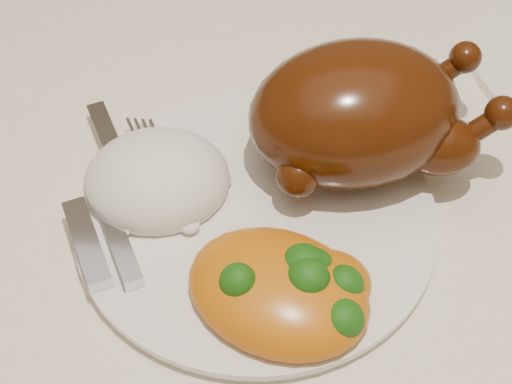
{
  "coord_description": "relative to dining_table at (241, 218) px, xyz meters",
  "views": [
    {
      "loc": [
        0.05,
        -0.4,
        1.17
      ],
      "look_at": [
        0.02,
        -0.08,
        0.8
      ],
      "focal_mm": 50.0,
      "sensor_mm": 36.0,
      "label": 1
    }
  ],
  "objects": [
    {
      "name": "dining_table",
      "position": [
        0.0,
        0.0,
        0.0
      ],
      "size": [
        1.6,
        0.9,
        0.76
      ],
      "color": "brown",
      "rests_on": "floor"
    },
    {
      "name": "tablecloth",
      "position": [
        0.0,
        0.0,
        0.07
      ],
      "size": [
        1.73,
        1.03,
        0.18
      ],
      "color": "white",
      "rests_on": "dining_table"
    },
    {
      "name": "dinner_plate",
      "position": [
        0.02,
        -0.08,
        0.11
      ],
      "size": [
        0.28,
        0.28,
        0.01
      ],
      "primitive_type": "cylinder",
      "rotation": [
        0.0,
        0.0,
        0.11
      ],
      "color": "white",
      "rests_on": "tablecloth"
    },
    {
      "name": "roast_chicken",
      "position": [
        0.09,
        -0.03,
        0.16
      ],
      "size": [
        0.2,
        0.16,
        0.1
      ],
      "rotation": [
        0.0,
        0.0,
        0.31
      ],
      "color": "#441B07",
      "rests_on": "dinner_plate"
    },
    {
      "name": "rice_mound",
      "position": [
        -0.05,
        -0.07,
        0.12
      ],
      "size": [
        0.12,
        0.11,
        0.06
      ],
      "rotation": [
        0.0,
        0.0,
        0.15
      ],
      "color": "white",
      "rests_on": "dinner_plate"
    },
    {
      "name": "mac_and_cheese",
      "position": [
        0.05,
        -0.15,
        0.12
      ],
      "size": [
        0.15,
        0.13,
        0.05
      ],
      "rotation": [
        0.0,
        0.0,
        -0.37
      ],
      "color": "#D7650D",
      "rests_on": "dinner_plate"
    },
    {
      "name": "cutlery",
      "position": [
        -0.08,
        -0.1,
        0.12
      ],
      "size": [
        0.08,
        0.18,
        0.01
      ],
      "rotation": [
        0.0,
        0.0,
        0.49
      ],
      "color": "silver",
      "rests_on": "dinner_plate"
    }
  ]
}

